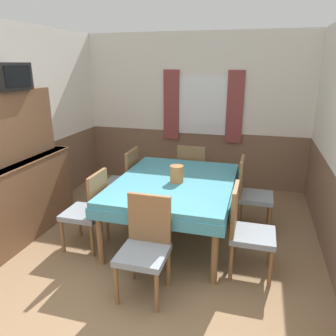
% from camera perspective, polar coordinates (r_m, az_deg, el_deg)
% --- Properties ---
extents(wall_back, '(4.25, 0.09, 2.60)m').
position_cam_1_polar(wall_back, '(5.77, 4.73, 9.83)').
color(wall_back, white).
rests_on(wall_back, ground_plane).
extents(wall_left, '(0.05, 4.12, 2.60)m').
position_cam_1_polar(wall_left, '(4.88, -23.44, 6.92)').
color(wall_left, white).
rests_on(wall_left, ground_plane).
extents(dining_table, '(1.42, 1.81, 0.75)m').
position_cam_1_polar(dining_table, '(3.99, 1.18, -3.52)').
color(dining_table, teal).
rests_on(dining_table, ground_plane).
extents(chair_right_far, '(0.44, 0.44, 0.94)m').
position_cam_1_polar(chair_right_far, '(4.42, 14.13, -3.97)').
color(chair_right_far, brown).
rests_on(chair_right_far, ground_plane).
extents(chair_head_window, '(0.44, 0.44, 0.94)m').
position_cam_1_polar(chair_head_window, '(5.03, 4.28, -0.77)').
color(chair_head_window, brown).
rests_on(chair_head_window, ground_plane).
extents(chair_left_near, '(0.44, 0.44, 0.94)m').
position_cam_1_polar(chair_left_near, '(3.92, -13.56, -6.82)').
color(chair_left_near, brown).
rests_on(chair_left_near, ground_plane).
extents(chair_right_near, '(0.44, 0.44, 0.94)m').
position_cam_1_polar(chair_right_near, '(3.47, 13.45, -10.15)').
color(chair_right_near, brown).
rests_on(chair_right_near, ground_plane).
extents(chair_head_near, '(0.44, 0.44, 0.94)m').
position_cam_1_polar(chair_head_near, '(3.12, -3.97, -13.02)').
color(chair_head_near, brown).
rests_on(chair_head_near, ground_plane).
extents(chair_left_far, '(0.44, 0.44, 0.94)m').
position_cam_1_polar(chair_left_far, '(4.78, -7.59, -1.91)').
color(chair_left_far, brown).
rests_on(chair_left_far, ground_plane).
extents(sideboard, '(0.46, 1.57, 1.80)m').
position_cam_1_polar(sideboard, '(4.42, -24.73, -1.61)').
color(sideboard, brown).
rests_on(sideboard, ground_plane).
extents(tv, '(0.29, 0.51, 0.31)m').
position_cam_1_polar(tv, '(4.27, -26.13, 14.10)').
color(tv, black).
rests_on(tv, sideboard).
extents(vase, '(0.16, 0.16, 0.20)m').
position_cam_1_polar(vase, '(3.88, 1.53, -1.03)').
color(vase, '#B26B38').
rests_on(vase, dining_table).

